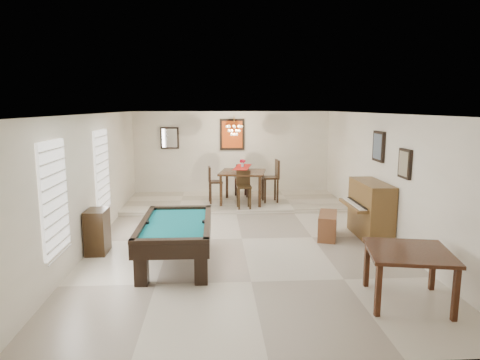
{
  "coord_description": "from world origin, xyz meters",
  "views": [
    {
      "loc": [
        -0.57,
        -8.63,
        2.74
      ],
      "look_at": [
        0.0,
        0.6,
        1.15
      ],
      "focal_mm": 32.0,
      "sensor_mm": 36.0,
      "label": 1
    }
  ],
  "objects": [
    {
      "name": "ground_plane",
      "position": [
        0.0,
        0.0,
        -0.01
      ],
      "size": [
        6.0,
        9.0,
        0.02
      ],
      "primitive_type": "cube",
      "color": "beige"
    },
    {
      "name": "wall_back",
      "position": [
        0.0,
        4.5,
        1.3
      ],
      "size": [
        6.0,
        0.04,
        2.6
      ],
      "primitive_type": "cube",
      "color": "silver",
      "rests_on": "ground_plane"
    },
    {
      "name": "wall_front",
      "position": [
        0.0,
        -4.5,
        1.3
      ],
      "size": [
        6.0,
        0.04,
        2.6
      ],
      "primitive_type": "cube",
      "color": "silver",
      "rests_on": "ground_plane"
    },
    {
      "name": "wall_left",
      "position": [
        -3.0,
        0.0,
        1.3
      ],
      "size": [
        0.04,
        9.0,
        2.6
      ],
      "primitive_type": "cube",
      "color": "silver",
      "rests_on": "ground_plane"
    },
    {
      "name": "wall_right",
      "position": [
        3.0,
        0.0,
        1.3
      ],
      "size": [
        0.04,
        9.0,
        2.6
      ],
      "primitive_type": "cube",
      "color": "silver",
      "rests_on": "ground_plane"
    },
    {
      "name": "ceiling",
      "position": [
        0.0,
        0.0,
        2.6
      ],
      "size": [
        6.0,
        9.0,
        0.04
      ],
      "primitive_type": "cube",
      "color": "white",
      "rests_on": "wall_back"
    },
    {
      "name": "dining_step",
      "position": [
        0.0,
        3.25,
        0.06
      ],
      "size": [
        6.0,
        2.5,
        0.12
      ],
      "primitive_type": "cube",
      "color": "beige",
      "rests_on": "ground_plane"
    },
    {
      "name": "window_left_front",
      "position": [
        -2.97,
        -2.2,
        1.4
      ],
      "size": [
        0.06,
        1.0,
        1.7
      ],
      "primitive_type": "cube",
      "color": "white",
      "rests_on": "wall_left"
    },
    {
      "name": "window_left_rear",
      "position": [
        -2.97,
        0.6,
        1.4
      ],
      "size": [
        0.06,
        1.0,
        1.7
      ],
      "primitive_type": "cube",
      "color": "white",
      "rests_on": "wall_left"
    },
    {
      "name": "pool_table",
      "position": [
        -1.25,
        -1.37,
        0.37
      ],
      "size": [
        1.21,
        2.23,
        0.74
      ],
      "primitive_type": null,
      "rotation": [
        0.0,
        0.0,
        -0.0
      ],
      "color": "black",
      "rests_on": "ground_plane"
    },
    {
      "name": "square_table",
      "position": [
        2.14,
        -3.09,
        0.38
      ],
      "size": [
        1.31,
        1.31,
        0.77
      ],
      "primitive_type": null,
      "rotation": [
        0.0,
        0.0,
        -0.2
      ],
      "color": "black",
      "rests_on": "ground_plane"
    },
    {
      "name": "upright_piano",
      "position": [
        2.58,
        -0.05,
        0.6
      ],
      "size": [
        0.8,
        1.43,
        1.19
      ],
      "primitive_type": null,
      "color": "brown",
      "rests_on": "ground_plane"
    },
    {
      "name": "piano_bench",
      "position": [
        1.82,
        -0.01,
        0.26
      ],
      "size": [
        0.62,
        0.99,
        0.52
      ],
      "primitive_type": "cube",
      "rotation": [
        0.0,
        0.0,
        -0.3
      ],
      "color": "brown",
      "rests_on": "ground_plane"
    },
    {
      "name": "apothecary_chest",
      "position": [
        -2.78,
        -0.7,
        0.42
      ],
      "size": [
        0.37,
        0.56,
        0.84
      ],
      "primitive_type": "cube",
      "color": "black",
      "rests_on": "ground_plane"
    },
    {
      "name": "dining_table",
      "position": [
        0.21,
        2.93,
        0.61
      ],
      "size": [
        1.39,
        1.39,
        0.98
      ],
      "primitive_type": null,
      "rotation": [
        0.0,
        0.0,
        -0.19
      ],
      "color": "black",
      "rests_on": "dining_step"
    },
    {
      "name": "flower_vase",
      "position": [
        0.21,
        2.93,
        1.22
      ],
      "size": [
        0.16,
        0.16,
        0.23
      ],
      "primitive_type": null,
      "rotation": [
        0.0,
        0.0,
        0.2
      ],
      "color": "#AC0E25",
      "rests_on": "dining_table"
    },
    {
      "name": "dining_chair_south",
      "position": [
        0.2,
        2.23,
        0.61
      ],
      "size": [
        0.39,
        0.39,
        0.98
      ],
      "primitive_type": null,
      "rotation": [
        0.0,
        0.0,
        0.06
      ],
      "color": "black",
      "rests_on": "dining_step"
    },
    {
      "name": "dining_chair_north",
      "position": [
        0.23,
        3.72,
        0.61
      ],
      "size": [
        0.4,
        0.4,
        0.98
      ],
      "primitive_type": null,
      "rotation": [
        0.0,
        0.0,
        3.25
      ],
      "color": "black",
      "rests_on": "dining_step"
    },
    {
      "name": "dining_chair_west",
      "position": [
        -0.53,
        2.94,
        0.62
      ],
      "size": [
        0.4,
        0.4,
        1.01
      ],
      "primitive_type": null,
      "rotation": [
        0.0,
        0.0,
        1.66
      ],
      "color": "black",
      "rests_on": "dining_step"
    },
    {
      "name": "dining_chair_east",
      "position": [
        0.99,
        2.96,
        0.71
      ],
      "size": [
        0.46,
        0.46,
        1.17
      ],
      "primitive_type": null,
      "rotation": [
        0.0,
        0.0,
        -1.51
      ],
      "color": "black",
      "rests_on": "dining_step"
    },
    {
      "name": "chandelier",
      "position": [
        0.0,
        3.2,
        2.2
      ],
      "size": [
        0.44,
        0.44,
        0.6
      ],
      "primitive_type": null,
      "color": "#FFE5B2",
      "rests_on": "ceiling"
    },
    {
      "name": "back_painting",
      "position": [
        0.0,
        4.46,
        1.9
      ],
      "size": [
        0.75,
        0.06,
        0.95
      ],
      "primitive_type": "cube",
      "color": "#D84C14",
      "rests_on": "wall_back"
    },
    {
      "name": "back_mirror",
      "position": [
        -1.9,
        4.46,
        1.8
      ],
      "size": [
        0.55,
        0.06,
        0.65
      ],
      "primitive_type": "cube",
      "color": "white",
      "rests_on": "wall_back"
    },
    {
      "name": "right_picture_upper",
      "position": [
        2.96,
        0.3,
        1.9
      ],
      "size": [
        0.06,
        0.55,
        0.65
      ],
      "primitive_type": "cube",
      "color": "slate",
      "rests_on": "wall_right"
    },
    {
      "name": "right_picture_lower",
      "position": [
        2.96,
        -1.0,
        1.7
      ],
      "size": [
        0.06,
        0.45,
        0.55
      ],
      "primitive_type": "cube",
      "color": "gray",
      "rests_on": "wall_right"
    }
  ]
}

